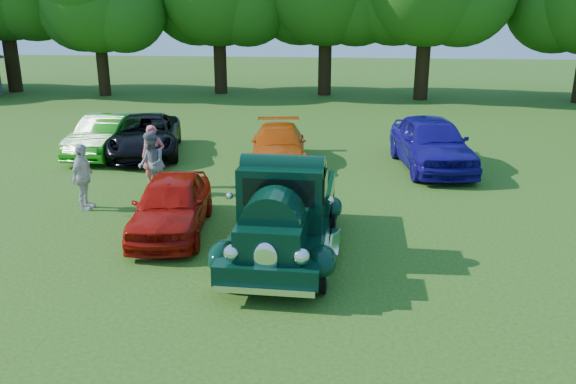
# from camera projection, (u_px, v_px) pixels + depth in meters

# --- Properties ---
(ground) EXTENTS (120.00, 120.00, 0.00)m
(ground) POSITION_uv_depth(u_px,v_px,m) (227.00, 262.00, 11.06)
(ground) COLOR #205213
(ground) RESTS_ON ground
(hero_pickup) EXTENTS (2.29, 4.92, 1.92)m
(hero_pickup) POSITION_uv_depth(u_px,v_px,m) (285.00, 214.00, 11.30)
(hero_pickup) COLOR black
(hero_pickup) RESTS_ON ground
(red_convertible) EXTENTS (2.08, 3.96, 1.29)m
(red_convertible) POSITION_uv_depth(u_px,v_px,m) (172.00, 204.00, 12.47)
(red_convertible) COLOR #A80E07
(red_convertible) RESTS_ON ground
(back_car_lime) EXTENTS (1.61, 4.21, 1.37)m
(back_car_lime) POSITION_uv_depth(u_px,v_px,m) (105.00, 136.00, 19.53)
(back_car_lime) COLOR #23A516
(back_car_lime) RESTS_ON ground
(back_car_black) EXTENTS (3.59, 5.39, 1.38)m
(back_car_black) POSITION_uv_depth(u_px,v_px,m) (146.00, 135.00, 19.57)
(back_car_black) COLOR black
(back_car_black) RESTS_ON ground
(back_car_orange) EXTENTS (2.37, 4.53, 1.25)m
(back_car_orange) POSITION_uv_depth(u_px,v_px,m) (279.00, 145.00, 18.35)
(back_car_orange) COLOR #D04D07
(back_car_orange) RESTS_ON ground
(back_car_blue) EXTENTS (2.70, 5.12, 1.66)m
(back_car_blue) POSITION_uv_depth(u_px,v_px,m) (431.00, 143.00, 17.76)
(back_car_blue) COLOR navy
(back_car_blue) RESTS_ON ground
(spectator_pink) EXTENTS (0.73, 0.58, 1.75)m
(spectator_pink) POSITION_uv_depth(u_px,v_px,m) (154.00, 156.00, 15.80)
(spectator_pink) COLOR #E05C5F
(spectator_pink) RESTS_ON ground
(spectator_grey) EXTENTS (1.00, 1.06, 1.72)m
(spectator_grey) POSITION_uv_depth(u_px,v_px,m) (151.00, 164.00, 15.07)
(spectator_grey) COLOR slate
(spectator_grey) RESTS_ON ground
(spectator_white) EXTENTS (0.45, 0.99, 1.67)m
(spectator_white) POSITION_uv_depth(u_px,v_px,m) (83.00, 177.00, 13.90)
(spectator_white) COLOR beige
(spectator_white) RESTS_ON ground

